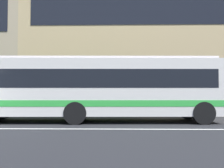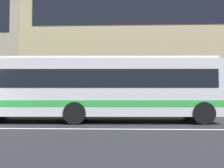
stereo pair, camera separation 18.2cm
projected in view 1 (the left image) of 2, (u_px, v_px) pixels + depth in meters
name	position (u px, v px, depth m)	size (l,w,h in m)	color
hedge_row_far	(33.00, 107.00, 16.26)	(13.18, 1.10, 1.00)	#2C5F1F
apartment_block_right	(167.00, 37.00, 25.40)	(25.54, 11.78, 13.94)	tan
transit_bus	(94.00, 87.00, 12.32)	(11.94, 2.94, 3.06)	beige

